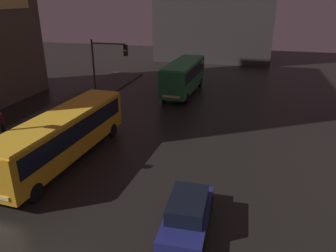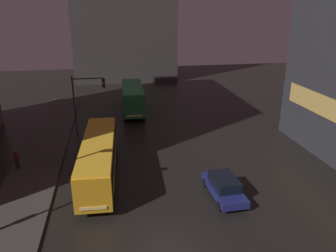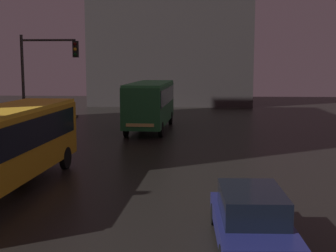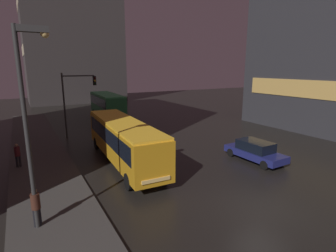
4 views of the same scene
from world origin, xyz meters
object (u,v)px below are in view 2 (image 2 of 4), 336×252
(bus_near, at_px, (99,155))
(traffic_light_main, at_px, (85,96))
(bus_far, at_px, (133,96))
(pedestrian_near, at_px, (16,158))
(car_taxi, at_px, (224,186))

(bus_near, height_order, traffic_light_main, traffic_light_main)
(bus_near, height_order, bus_far, bus_far)
(bus_near, relative_size, bus_far, 1.23)
(bus_near, xyz_separation_m, pedestrian_near, (-6.70, 2.46, -0.80))
(car_taxi, bearing_deg, bus_near, -28.24)
(car_taxi, height_order, pedestrian_near, pedestrian_near)
(bus_near, bearing_deg, pedestrian_near, -17.31)
(pedestrian_near, distance_m, traffic_light_main, 9.32)
(bus_near, relative_size, traffic_light_main, 1.83)
(bus_near, xyz_separation_m, bus_far, (3.96, 16.95, 0.17))
(bus_near, bearing_deg, car_taxi, 156.22)
(pedestrian_near, bearing_deg, car_taxi, -90.27)
(bus_far, distance_m, pedestrian_near, 18.02)
(bus_far, bearing_deg, pedestrian_near, 56.13)
(bus_near, xyz_separation_m, traffic_light_main, (-1.37, 9.43, 2.36))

